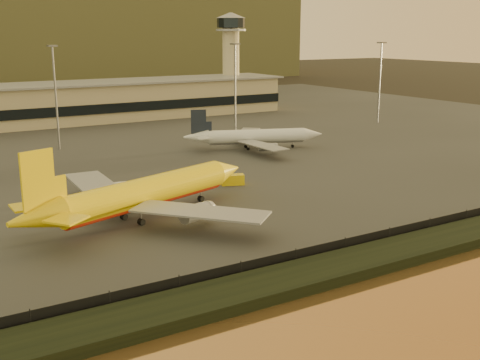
# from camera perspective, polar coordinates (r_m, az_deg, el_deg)

# --- Properties ---
(ground) EXTENTS (900.00, 900.00, 0.00)m
(ground) POSITION_cam_1_polar(r_m,az_deg,el_deg) (89.20, 3.39, -4.88)
(ground) COLOR black
(ground) RESTS_ON ground
(embankment) EXTENTS (320.00, 7.00, 1.40)m
(embankment) POSITION_cam_1_polar(r_m,az_deg,el_deg) (76.52, 10.74, -7.79)
(embankment) COLOR black
(embankment) RESTS_ON ground
(tarmac) EXTENTS (320.00, 220.00, 0.20)m
(tarmac) POSITION_cam_1_polar(r_m,az_deg,el_deg) (173.56, -14.84, 3.93)
(tarmac) COLOR #2D2D2D
(tarmac) RESTS_ON ground
(perimeter_fence) EXTENTS (300.00, 0.05, 2.20)m
(perimeter_fence) POSITION_cam_1_polar(r_m,az_deg,el_deg) (79.09, 8.81, -6.52)
(perimeter_fence) COLOR black
(perimeter_fence) RESTS_ON tarmac
(terminal_building) EXTENTS (202.00, 25.00, 12.60)m
(terminal_building) POSITION_cam_1_polar(r_m,az_deg,el_deg) (198.94, -21.57, 6.43)
(terminal_building) COLOR tan
(terminal_building) RESTS_ON tarmac
(control_tower) EXTENTS (11.20, 11.20, 35.50)m
(control_tower) POSITION_cam_1_polar(r_m,az_deg,el_deg) (232.74, -0.87, 12.14)
(control_tower) COLOR tan
(control_tower) RESTS_ON tarmac
(apron_light_masts) EXTENTS (152.20, 12.20, 25.40)m
(apron_light_masts) POSITION_cam_1_polar(r_m,az_deg,el_deg) (158.08, -7.77, 9.04)
(apron_light_masts) COLOR slate
(apron_light_masts) RESTS_ON tarmac
(dhl_cargo_jet) EXTENTS (44.38, 42.25, 13.59)m
(dhl_cargo_jet) POSITION_cam_1_polar(r_m,az_deg,el_deg) (94.32, -9.12, -1.29)
(dhl_cargo_jet) COLOR yellow
(dhl_cargo_jet) RESTS_ON tarmac
(white_narrowbody_jet) EXTENTS (34.09, 32.25, 10.14)m
(white_narrowbody_jet) POSITION_cam_1_polar(r_m,az_deg,el_deg) (150.16, 1.36, 4.12)
(white_narrowbody_jet) COLOR silver
(white_narrowbody_jet) RESTS_ON tarmac
(gse_vehicle_yellow) EXTENTS (4.78, 3.40, 1.96)m
(gse_vehicle_yellow) POSITION_cam_1_polar(r_m,az_deg,el_deg) (114.86, -0.72, 0.04)
(gse_vehicle_yellow) COLOR yellow
(gse_vehicle_yellow) RESTS_ON tarmac
(gse_vehicle_white) EXTENTS (4.42, 2.47, 1.89)m
(gse_vehicle_white) POSITION_cam_1_polar(r_m,az_deg,el_deg) (111.01, -11.30, -0.75)
(gse_vehicle_white) COLOR silver
(gse_vehicle_white) RESTS_ON tarmac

